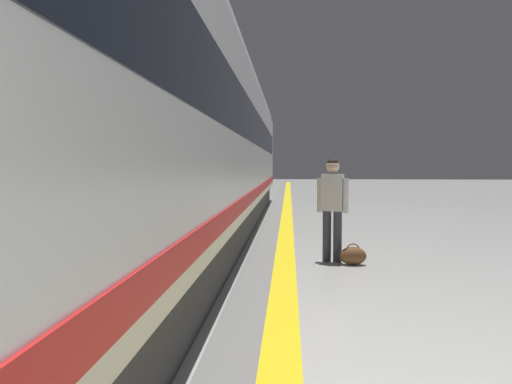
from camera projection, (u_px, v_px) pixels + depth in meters
The scene contains 5 objects.
safety_line_strip at pixel (285, 255), 9.53m from camera, with size 0.36×80.00×0.01m, color yellow.
tactile_edge_band at pixel (266, 255), 9.55m from camera, with size 0.66×80.00×0.01m, color slate.
high_speed_train at pixel (145, 109), 8.01m from camera, with size 2.94×34.51×4.97m.
passenger_near at pixel (332, 202), 8.81m from camera, with size 0.52×0.32×1.76m.
duffel_bag_near at pixel (353, 256), 8.56m from camera, with size 0.44×0.26×0.36m.
Camera 1 is at (-0.63, 0.53, 1.65)m, focal length 36.59 mm.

